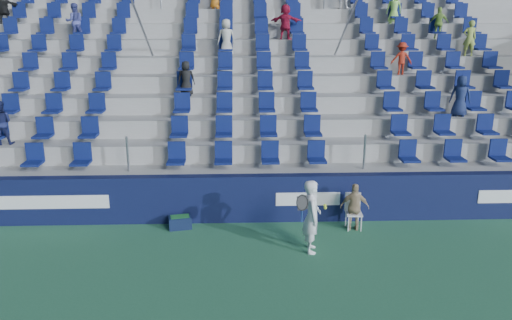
{
  "coord_description": "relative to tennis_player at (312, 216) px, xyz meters",
  "views": [
    {
      "loc": [
        -0.2,
        -8.55,
        5.04
      ],
      "look_at": [
        0.2,
        2.8,
        1.7
      ],
      "focal_mm": 35.0,
      "sensor_mm": 36.0,
      "label": 1
    }
  ],
  "objects": [
    {
      "name": "ground",
      "position": [
        -1.36,
        -1.42,
        -0.82
      ],
      "size": [
        70.0,
        70.0,
        0.0
      ],
      "primitive_type": "plane",
      "color": "#2F6E49",
      "rests_on": "ground"
    },
    {
      "name": "sponsor_wall",
      "position": [
        -1.36,
        1.73,
        -0.22
      ],
      "size": [
        24.0,
        0.32,
        1.2
      ],
      "color": "#10163E",
      "rests_on": "ground"
    },
    {
      "name": "grandstand",
      "position": [
        -1.37,
        6.82,
        1.31
      ],
      "size": [
        24.0,
        8.17,
        6.63
      ],
      "color": "#A0A09B",
      "rests_on": "ground"
    },
    {
      "name": "tennis_player",
      "position": [
        0.0,
        0.0,
        0.0
      ],
      "size": [
        0.69,
        0.65,
        1.64
      ],
      "color": "white",
      "rests_on": "ground"
    },
    {
      "name": "line_judge_chair",
      "position": [
        1.2,
        1.22,
        -0.32
      ],
      "size": [
        0.4,
        0.41,
        0.87
      ],
      "color": "white",
      "rests_on": "ground"
    },
    {
      "name": "line_judge",
      "position": [
        1.2,
        1.08,
        -0.24
      ],
      "size": [
        0.72,
        0.4,
        1.17
      ],
      "primitive_type": "imported",
      "rotation": [
        0.0,
        0.0,
        2.97
      ],
      "color": "tan",
      "rests_on": "ground"
    },
    {
      "name": "ball_bin",
      "position": [
        -3.02,
        1.33,
        -0.66
      ],
      "size": [
        0.6,
        0.45,
        0.31
      ],
      "color": "#0F1A38",
      "rests_on": "ground"
    }
  ]
}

